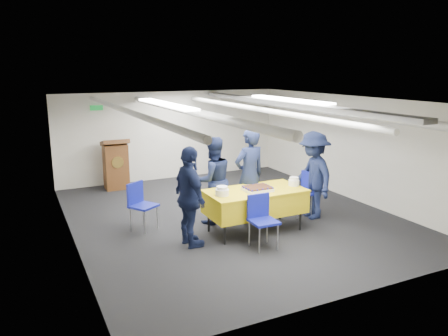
{
  "coord_description": "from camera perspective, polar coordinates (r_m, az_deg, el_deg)",
  "views": [
    {
      "loc": [
        -3.74,
        -7.41,
        2.89
      ],
      "look_at": [
        -0.25,
        -0.2,
        1.05
      ],
      "focal_mm": 35.0,
      "sensor_mm": 36.0,
      "label": 1
    }
  ],
  "objects": [
    {
      "name": "ground",
      "position": [
        8.79,
        0.89,
        -6.26
      ],
      "size": [
        7.0,
        7.0,
        0.0
      ],
      "primitive_type": "plane",
      "color": "black",
      "rests_on": "ground"
    },
    {
      "name": "room_shell",
      "position": [
        8.77,
        0.28,
        5.87
      ],
      "size": [
        6.0,
        7.0,
        2.3
      ],
      "color": "beige",
      "rests_on": "ground"
    },
    {
      "name": "serving_table",
      "position": [
        7.86,
        4.07,
        -4.35
      ],
      "size": [
        1.77,
        0.91,
        0.77
      ],
      "color": "black",
      "rests_on": "ground"
    },
    {
      "name": "sheet_cake",
      "position": [
        7.73,
        4.4,
        -2.71
      ],
      "size": [
        0.49,
        0.38,
        0.09
      ],
      "color": "white",
      "rests_on": "serving_table"
    },
    {
      "name": "plate_stack_left",
      "position": [
        7.43,
        -0.26,
        -3.05
      ],
      "size": [
        0.23,
        0.23,
        0.16
      ],
      "color": "white",
      "rests_on": "serving_table"
    },
    {
      "name": "plate_stack_right",
      "position": [
        8.15,
        9.12,
        -1.77
      ],
      "size": [
        0.2,
        0.2,
        0.16
      ],
      "color": "white",
      "rests_on": "serving_table"
    },
    {
      "name": "podium",
      "position": [
        10.91,
        -13.95,
        0.51
      ],
      "size": [
        0.62,
        0.53,
        1.25
      ],
      "color": "brown",
      "rests_on": "ground"
    },
    {
      "name": "chair_near",
      "position": [
        7.22,
        4.87,
        -6.17
      ],
      "size": [
        0.43,
        0.43,
        0.87
      ],
      "color": "gray",
      "rests_on": "ground"
    },
    {
      "name": "chair_right",
      "position": [
        8.87,
        10.32,
        -2.7
      ],
      "size": [
        0.43,
        0.43,
        0.87
      ],
      "color": "gray",
      "rests_on": "ground"
    },
    {
      "name": "chair_left",
      "position": [
        8.09,
        -10.94,
        -4.25
      ],
      "size": [
        0.58,
        0.58,
        0.87
      ],
      "color": "gray",
      "rests_on": "ground"
    },
    {
      "name": "sailor_a",
      "position": [
        8.28,
        3.33,
        -0.94
      ],
      "size": [
        0.72,
        0.52,
        1.82
      ],
      "primitive_type": "imported",
      "rotation": [
        0.0,
        0.0,
        3.28
      ],
      "color": "black",
      "rests_on": "ground"
    },
    {
      "name": "sailor_b",
      "position": [
        8.21,
        -1.49,
        -1.62
      ],
      "size": [
        0.81,
        0.63,
        1.66
      ],
      "primitive_type": "imported",
      "rotation": [
        0.0,
        0.0,
        3.14
      ],
      "color": "black",
      "rests_on": "ground"
    },
    {
      "name": "sailor_c",
      "position": [
        7.13,
        -4.47,
        -3.82
      ],
      "size": [
        0.46,
        1.0,
        1.68
      ],
      "primitive_type": "imported",
      "rotation": [
        0.0,
        0.0,
        1.62
      ],
      "color": "black",
      "rests_on": "ground"
    },
    {
      "name": "sailor_d",
      "position": [
        8.65,
        11.55,
        -0.94
      ],
      "size": [
        0.75,
        1.17,
        1.71
      ],
      "primitive_type": "imported",
      "rotation": [
        0.0,
        0.0,
        -1.68
      ],
      "color": "black",
      "rests_on": "ground"
    }
  ]
}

